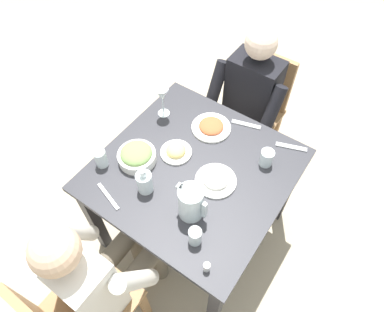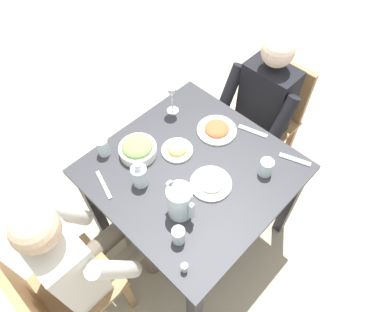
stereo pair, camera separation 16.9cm
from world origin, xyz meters
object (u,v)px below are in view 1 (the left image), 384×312
Objects in this scene: dining_table at (194,180)px; oil_carafe at (145,183)px; water_pitcher at (191,203)px; water_glass_near_left at (101,158)px; salad_bowl at (137,155)px; water_glass_by_pitcher at (195,236)px; plate_fries at (176,151)px; diner_near at (99,270)px; chair_far at (256,104)px; wine_glass at (162,96)px; diner_far at (244,107)px; salt_shaker at (207,267)px; water_glass_center at (267,158)px; plate_rice_curry at (211,127)px; plate_yoghurt at (216,180)px.

dining_table is 0.32m from oil_carafe.
water_pitcher is 0.55m from water_glass_near_left.
water_glass_by_pitcher is at bearing -21.25° from salad_bowl.
oil_carafe is at bearing -88.15° from plate_fries.
diner_near is at bearing -84.14° from oil_carafe.
wine_glass is (-0.31, -0.64, 0.41)m from chair_far.
water_glass_near_left reaches higher than water_glass_by_pitcher.
water_pitcher is 0.42m from salad_bowl.
diner_far reaches higher than dining_table.
chair_far is at bearing 100.02° from water_pitcher.
plate_fries is at bearing 138.12° from salt_shaker.
salad_bowl is 2.12× the size of water_glass_center.
wine_glass is at bearing 140.22° from plate_fries.
wine_glass is (0.04, 0.48, 0.09)m from water_glass_near_left.
diner_far is at bearing 87.06° from plate_rice_curry.
salt_shaker is (0.76, -0.15, -0.02)m from water_glass_near_left.
salt_shaker is at bearing -69.30° from diner_far.
water_pitcher is 0.84× the size of plate_rice_curry.
plate_fries is 0.81× the size of plate_yoghurt.
diner_near reaches higher than water_pitcher.
plate_fries is at bearing -102.99° from plate_rice_curry.
wine_glass is at bearing 156.01° from plate_yoghurt.
water_pitcher is at bearing -67.26° from plate_rice_curry.
wine_glass reaches higher than water_glass_center.
water_glass_near_left reaches higher than salad_bowl.
plate_yoghurt is (0.27, -0.03, -0.00)m from plate_fries.
dining_table is at bearing 82.64° from diner_near.
wine_glass is at bearing -115.95° from chair_far.
chair_far is 4.23× the size of salad_bowl.
diner_near reaches higher than plate_yoghurt.
water_pitcher is 0.27m from oil_carafe.
diner_near is at bearing -108.78° from plate_yoghurt.
water_pitcher reaches higher than salt_shaker.
plate_rice_curry is (-0.08, 0.28, 0.13)m from dining_table.
salt_shaker is at bearing -49.70° from dining_table.
water_pitcher is at bearing -91.00° from plate_yoghurt.
water_pitcher reaches higher than water_glass_near_left.
plate_rice_curry is at bearing 105.31° from dining_table.
dining_table is 1.13× the size of chair_far.
water_glass_by_pitcher is (0.23, -0.33, 0.16)m from dining_table.
diner_far is at bearing 102.27° from water_pitcher.
plate_rice_curry is 1.37× the size of oil_carafe.
plate_rice_curry is (0.06, 0.26, -0.00)m from plate_fries.
diner_near is 5.88× the size of wine_glass.
plate_fries and salt_shaker have the same top height.
salt_shaker is at bearing -72.39° from chair_far.
plate_fries is 0.51m from water_glass_by_pitcher.
diner_far is 6.73× the size of plate_fries.
wine_glass reaches higher than salt_shaker.
oil_carafe is (-0.07, -0.90, 0.18)m from diner_far.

